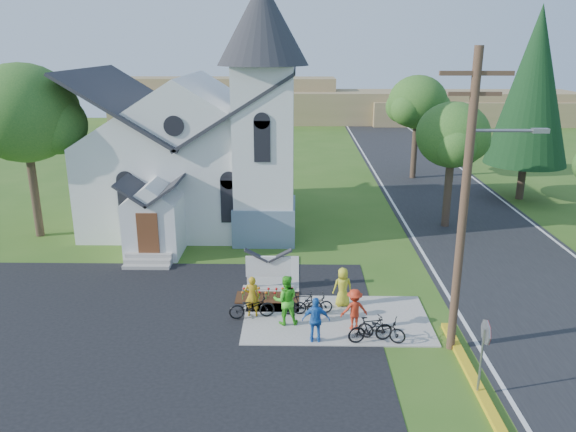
{
  "coord_description": "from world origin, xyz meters",
  "views": [
    {
      "loc": [
        -0.03,
        -18.71,
        10.07
      ],
      "look_at": [
        -0.4,
        5.0,
        2.72
      ],
      "focal_mm": 35.0,
      "sensor_mm": 36.0,
      "label": 1
    }
  ],
  "objects_px": {
    "cyclist_2": "(316,320)",
    "cyclist_4": "(343,287)",
    "cyclist_1": "(286,300)",
    "utility_pole": "(467,197)",
    "bike_0": "(252,307)",
    "bike_3": "(370,329)",
    "bike_4": "(382,329)",
    "stop_sign": "(484,342)",
    "bike_1": "(302,304)",
    "church_sign": "(268,267)",
    "cyclist_0": "(252,296)",
    "bike_2": "(313,304)",
    "cyclist_3": "(354,309)"
  },
  "relations": [
    {
      "from": "bike_3",
      "to": "bike_2",
      "type": "bearing_deg",
      "value": 29.59
    },
    {
      "from": "cyclist_2",
      "to": "bike_1",
      "type": "bearing_deg",
      "value": -76.42
    },
    {
      "from": "utility_pole",
      "to": "cyclist_1",
      "type": "distance_m",
      "value": 7.43
    },
    {
      "from": "cyclist_1",
      "to": "church_sign",
      "type": "bearing_deg",
      "value": -81.86
    },
    {
      "from": "church_sign",
      "to": "cyclist_2",
      "type": "relative_size",
      "value": 1.33
    },
    {
      "from": "stop_sign",
      "to": "bike_1",
      "type": "relative_size",
      "value": 1.55
    },
    {
      "from": "church_sign",
      "to": "utility_pole",
      "type": "xyz_separation_m",
      "value": [
        6.56,
        -4.7,
        4.38
      ]
    },
    {
      "from": "cyclist_2",
      "to": "cyclist_4",
      "type": "relative_size",
      "value": 1.04
    },
    {
      "from": "cyclist_1",
      "to": "bike_4",
      "type": "height_order",
      "value": "cyclist_1"
    },
    {
      "from": "cyclist_3",
      "to": "cyclist_4",
      "type": "xyz_separation_m",
      "value": [
        -0.28,
        1.9,
        0.02
      ]
    },
    {
      "from": "bike_3",
      "to": "cyclist_4",
      "type": "bearing_deg",
      "value": 1.8
    },
    {
      "from": "utility_pole",
      "to": "cyclist_1",
      "type": "bearing_deg",
      "value": 164.45
    },
    {
      "from": "bike_3",
      "to": "cyclist_0",
      "type": "bearing_deg",
      "value": 52.69
    },
    {
      "from": "bike_3",
      "to": "utility_pole",
      "type": "bearing_deg",
      "value": -109.37
    },
    {
      "from": "bike_1",
      "to": "bike_4",
      "type": "distance_m",
      "value": 3.35
    },
    {
      "from": "church_sign",
      "to": "utility_pole",
      "type": "relative_size",
      "value": 0.22
    },
    {
      "from": "cyclist_1",
      "to": "bike_2",
      "type": "bearing_deg",
      "value": -148.37
    },
    {
      "from": "cyclist_3",
      "to": "utility_pole",
      "type": "bearing_deg",
      "value": 148.46
    },
    {
      "from": "church_sign",
      "to": "bike_3",
      "type": "distance_m",
      "value": 5.81
    },
    {
      "from": "cyclist_3",
      "to": "church_sign",
      "type": "bearing_deg",
      "value": -57.7
    },
    {
      "from": "bike_2",
      "to": "bike_3",
      "type": "relative_size",
      "value": 0.94
    },
    {
      "from": "bike_0",
      "to": "cyclist_1",
      "type": "height_order",
      "value": "cyclist_1"
    },
    {
      "from": "bike_2",
      "to": "bike_4",
      "type": "xyz_separation_m",
      "value": [
        2.35,
        -2.01,
        0.04
      ]
    },
    {
      "from": "cyclist_2",
      "to": "bike_3",
      "type": "xyz_separation_m",
      "value": [
        1.9,
        -0.0,
        -0.34
      ]
    },
    {
      "from": "bike_4",
      "to": "utility_pole",
      "type": "bearing_deg",
      "value": -79.44
    },
    {
      "from": "bike_1",
      "to": "cyclist_3",
      "type": "bearing_deg",
      "value": -116.16
    },
    {
      "from": "cyclist_0",
      "to": "utility_pole",
      "type": "bearing_deg",
      "value": 160.65
    },
    {
      "from": "cyclist_1",
      "to": "cyclist_2",
      "type": "distance_m",
      "value": 1.69
    },
    {
      "from": "cyclist_0",
      "to": "bike_3",
      "type": "relative_size",
      "value": 0.99
    },
    {
      "from": "bike_1",
      "to": "bike_3",
      "type": "distance_m",
      "value": 3.08
    },
    {
      "from": "bike_0",
      "to": "cyclist_1",
      "type": "bearing_deg",
      "value": -119.2
    },
    {
      "from": "utility_pole",
      "to": "bike_2",
      "type": "distance_m",
      "value": 7.27
    },
    {
      "from": "utility_pole",
      "to": "bike_1",
      "type": "bearing_deg",
      "value": 156.26
    },
    {
      "from": "bike_3",
      "to": "bike_4",
      "type": "height_order",
      "value": "bike_3"
    },
    {
      "from": "utility_pole",
      "to": "bike_0",
      "type": "relative_size",
      "value": 5.73
    },
    {
      "from": "cyclist_1",
      "to": "bike_4",
      "type": "distance_m",
      "value": 3.63
    },
    {
      "from": "bike_2",
      "to": "cyclist_4",
      "type": "distance_m",
      "value": 1.45
    },
    {
      "from": "church_sign",
      "to": "bike_3",
      "type": "bearing_deg",
      "value": -49.41
    },
    {
      "from": "bike_0",
      "to": "bike_4",
      "type": "xyz_separation_m",
      "value": [
        4.67,
        -1.63,
        -0.01
      ]
    },
    {
      "from": "church_sign",
      "to": "cyclist_0",
      "type": "relative_size",
      "value": 1.36
    },
    {
      "from": "bike_1",
      "to": "bike_2",
      "type": "xyz_separation_m",
      "value": [
        0.42,
        0.13,
        -0.08
      ]
    },
    {
      "from": "utility_pole",
      "to": "bike_0",
      "type": "xyz_separation_m",
      "value": [
        -7.06,
        2.02,
        -4.89
      ]
    },
    {
      "from": "cyclist_0",
      "to": "cyclist_1",
      "type": "xyz_separation_m",
      "value": [
        1.29,
        -0.6,
        0.15
      ]
    },
    {
      "from": "church_sign",
      "to": "stop_sign",
      "type": "bearing_deg",
      "value": -48.12
    },
    {
      "from": "bike_0",
      "to": "cyclist_2",
      "type": "xyz_separation_m",
      "value": [
        2.37,
        -1.72,
        0.37
      ]
    },
    {
      "from": "bike_2",
      "to": "bike_4",
      "type": "height_order",
      "value": "bike_4"
    },
    {
      "from": "bike_3",
      "to": "cyclist_2",
      "type": "bearing_deg",
      "value": 76.74
    },
    {
      "from": "cyclist_2",
      "to": "bike_3",
      "type": "relative_size",
      "value": 1.01
    },
    {
      "from": "utility_pole",
      "to": "stop_sign",
      "type": "bearing_deg",
      "value": -88.51
    },
    {
      "from": "cyclist_0",
      "to": "bike_2",
      "type": "relative_size",
      "value": 1.05
    }
  ]
}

